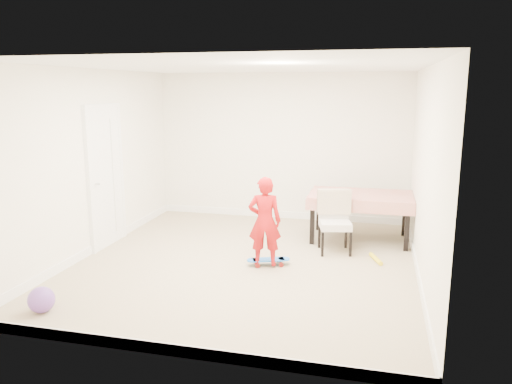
% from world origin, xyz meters
% --- Properties ---
extents(ground, '(5.00, 5.00, 0.00)m').
position_xyz_m(ground, '(0.00, 0.00, 0.00)').
color(ground, tan).
rests_on(ground, ground).
extents(ceiling, '(4.50, 5.00, 0.04)m').
position_xyz_m(ceiling, '(0.00, 0.00, 2.58)').
color(ceiling, white).
rests_on(ceiling, wall_back).
extents(wall_back, '(4.50, 0.04, 2.60)m').
position_xyz_m(wall_back, '(0.00, 2.48, 1.30)').
color(wall_back, white).
rests_on(wall_back, ground).
extents(wall_front, '(4.50, 0.04, 2.60)m').
position_xyz_m(wall_front, '(0.00, -2.48, 1.30)').
color(wall_front, white).
rests_on(wall_front, ground).
extents(wall_left, '(0.04, 5.00, 2.60)m').
position_xyz_m(wall_left, '(-2.23, 0.00, 1.30)').
color(wall_left, white).
rests_on(wall_left, ground).
extents(wall_right, '(0.04, 5.00, 2.60)m').
position_xyz_m(wall_right, '(2.23, 0.00, 1.30)').
color(wall_right, white).
rests_on(wall_right, ground).
extents(door, '(0.11, 0.94, 2.11)m').
position_xyz_m(door, '(-2.22, 0.30, 1.02)').
color(door, white).
rests_on(door, ground).
extents(baseboard_back, '(4.50, 0.02, 0.12)m').
position_xyz_m(baseboard_back, '(0.00, 2.49, 0.06)').
color(baseboard_back, white).
rests_on(baseboard_back, ground).
extents(baseboard_front, '(4.50, 0.02, 0.12)m').
position_xyz_m(baseboard_front, '(0.00, -2.49, 0.06)').
color(baseboard_front, white).
rests_on(baseboard_front, ground).
extents(baseboard_left, '(0.02, 5.00, 0.12)m').
position_xyz_m(baseboard_left, '(-2.24, 0.00, 0.06)').
color(baseboard_left, white).
rests_on(baseboard_left, ground).
extents(baseboard_right, '(0.02, 5.00, 0.12)m').
position_xyz_m(baseboard_right, '(2.24, 0.00, 0.06)').
color(baseboard_right, white).
rests_on(baseboard_right, ground).
extents(dining_table, '(1.57, 0.99, 0.73)m').
position_xyz_m(dining_table, '(1.46, 1.45, 0.37)').
color(dining_table, '#B00C09').
rests_on(dining_table, ground).
extents(dining_chair, '(0.61, 0.67, 0.89)m').
position_xyz_m(dining_chair, '(1.14, 0.75, 0.45)').
color(dining_chair, white).
rests_on(dining_chair, ground).
extents(skateboard, '(0.62, 0.40, 0.09)m').
position_xyz_m(skateboard, '(0.33, -0.02, 0.04)').
color(skateboard, blue).
rests_on(skateboard, ground).
extents(child, '(0.48, 0.35, 1.19)m').
position_xyz_m(child, '(0.29, -0.10, 0.59)').
color(child, red).
rests_on(child, ground).
extents(balloon, '(0.28, 0.28, 0.28)m').
position_xyz_m(balloon, '(-1.70, -1.99, 0.14)').
color(balloon, '#7245A7').
rests_on(balloon, ground).
extents(foam_toy, '(0.20, 0.40, 0.06)m').
position_xyz_m(foam_toy, '(1.73, 0.50, 0.03)').
color(foam_toy, yellow).
rests_on(foam_toy, ground).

